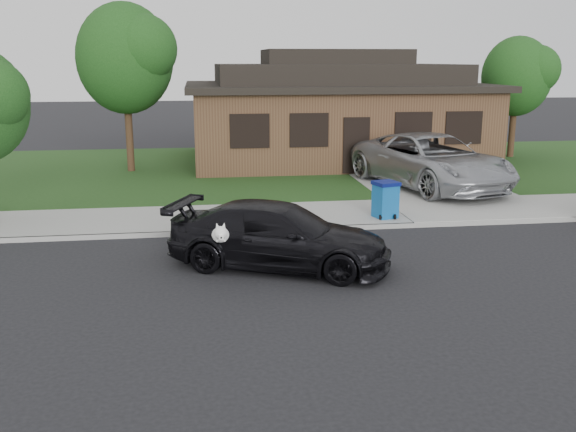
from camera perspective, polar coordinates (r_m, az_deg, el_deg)
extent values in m
plane|color=black|center=(13.30, 0.65, -5.39)|extent=(120.00, 120.00, 0.00)
cube|color=gray|center=(18.04, -1.76, -0.06)|extent=(60.00, 3.00, 0.12)
cube|color=gray|center=(16.60, -1.19, -1.28)|extent=(60.00, 0.12, 0.12)
cube|color=#193814|center=(25.85, -3.74, 4.13)|extent=(60.00, 13.00, 0.13)
cube|color=gray|center=(24.16, 11.19, 3.24)|extent=(4.50, 13.00, 0.14)
imported|color=black|center=(13.70, -0.77, -1.78)|extent=(5.14, 3.68, 1.38)
ellipsoid|color=white|center=(12.69, -6.03, -1.67)|extent=(0.34, 0.40, 0.30)
sphere|color=white|center=(12.44, -6.00, -1.50)|extent=(0.26, 0.26, 0.26)
cube|color=white|center=(12.34, -5.97, -1.86)|extent=(0.09, 0.12, 0.08)
sphere|color=black|center=(12.28, -5.96, -1.93)|extent=(0.04, 0.04, 0.04)
cone|color=white|center=(12.46, -6.33, -0.86)|extent=(0.11, 0.11, 0.14)
cone|color=white|center=(12.46, -5.72, -0.83)|extent=(0.11, 0.11, 0.14)
imported|color=#9D9FA4|center=(22.23, 12.61, 4.80)|extent=(4.62, 7.03, 1.80)
cube|color=#0E549B|center=(17.82, 8.65, 1.30)|extent=(0.68, 0.68, 0.90)
cube|color=#071157|center=(17.72, 8.70, 2.89)|extent=(0.75, 0.75, 0.10)
cylinder|color=black|center=(17.59, 8.23, -0.12)|extent=(0.09, 0.15, 0.14)
cylinder|color=black|center=(17.71, 9.48, -0.07)|extent=(0.09, 0.15, 0.14)
cube|color=#422B1C|center=(28.18, 4.10, 8.13)|extent=(12.00, 8.00, 3.00)
cube|color=black|center=(28.07, 4.16, 11.43)|extent=(12.60, 8.60, 0.25)
cube|color=black|center=(28.06, 4.18, 12.50)|extent=(10.00, 6.50, 0.80)
cube|color=black|center=(28.05, 4.20, 13.93)|extent=(6.00, 3.50, 0.60)
cube|color=black|center=(24.33, 6.08, 6.26)|extent=(1.00, 0.06, 2.10)
cube|color=black|center=(23.61, -3.42, 7.55)|extent=(1.30, 0.05, 1.10)
cube|color=black|center=(23.89, 1.89, 7.64)|extent=(1.30, 0.05, 1.10)
cube|color=black|center=(24.89, 11.08, 7.64)|extent=(1.30, 0.05, 1.10)
cube|color=black|center=(25.61, 15.35, 7.57)|extent=(1.30, 0.05, 1.10)
cylinder|color=#332114|center=(25.72, -13.90, 6.65)|extent=(0.28, 0.28, 2.48)
ellipsoid|color=#143811|center=(25.55, -14.30, 13.42)|extent=(3.60, 3.60, 4.14)
sphere|color=#26591E|center=(24.95, -12.78, 14.33)|extent=(2.52, 2.52, 2.52)
cylinder|color=#332114|center=(30.48, 19.27, 6.90)|extent=(0.28, 0.28, 2.03)
ellipsoid|color=#143811|center=(30.31, 19.65, 11.61)|extent=(3.00, 3.00, 3.45)
sphere|color=#26591E|center=(30.19, 21.13, 12.06)|extent=(2.10, 2.10, 2.10)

